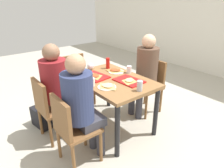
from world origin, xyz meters
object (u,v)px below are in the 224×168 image
at_px(person_in_brown_jacket, 81,102).
at_px(paper_plate_near_edge, 107,87).
at_px(chair_left_end, 77,76).
at_px(person_far_side, 145,69).
at_px(pizza_slice_b, 129,80).
at_px(tray_red_far, 129,81).
at_px(condiment_bottle, 108,63).
at_px(tray_red_near, 95,76).
at_px(pizza_slice_d, 107,86).
at_px(pizza_slice_a, 95,76).
at_px(main_table, 112,86).
at_px(person_in_red, 58,85).
at_px(paper_plate_center, 116,72).
at_px(handbag, 41,117).
at_px(chair_near_right, 71,127).
at_px(pizza_slice_c, 115,70).
at_px(chair_near_left, 49,106).
at_px(plastic_cup_a, 129,69).
at_px(foil_bundle, 91,66).
at_px(plastic_cup_b, 92,82).
at_px(soda_can, 140,86).

height_order(person_in_brown_jacket, paper_plate_near_edge, person_in_brown_jacket).
xyz_separation_m(chair_left_end, person_far_side, (0.95, 0.63, 0.25)).
relative_size(person_in_brown_jacket, pizza_slice_b, 5.24).
height_order(tray_red_far, condiment_bottle, condiment_bottle).
height_order(tray_red_near, pizza_slice_b, pizza_slice_b).
bearing_deg(paper_plate_near_edge, pizza_slice_d, 69.15).
bearing_deg(pizza_slice_a, tray_red_near, 161.63).
height_order(person_far_side, pizza_slice_b, person_far_side).
bearing_deg(main_table, pizza_slice_a, -141.52).
distance_m(person_in_red, paper_plate_center, 0.85).
relative_size(person_far_side, paper_plate_near_edge, 5.64).
relative_size(paper_plate_near_edge, handbag, 0.69).
xyz_separation_m(chair_left_end, paper_plate_center, (0.78, 0.21, 0.26)).
relative_size(tray_red_near, pizza_slice_d, 1.63).
height_order(pizza_slice_d, handbag, pizza_slice_d).
relative_size(paper_plate_near_edge, pizza_slice_d, 0.99).
bearing_deg(chair_near_right, handbag, -179.03).
height_order(pizza_slice_a, pizza_slice_c, pizza_slice_a).
height_order(paper_plate_near_edge, pizza_slice_d, pizza_slice_d).
bearing_deg(chair_near_left, person_in_brown_jacket, 13.93).
xyz_separation_m(main_table, plastic_cup_a, (-0.03, 0.33, 0.15)).
distance_m(paper_plate_near_edge, pizza_slice_c, 0.56).
xyz_separation_m(tray_red_far, pizza_slice_c, (-0.40, 0.10, 0.01)).
relative_size(pizza_slice_d, foil_bundle, 2.21).
bearing_deg(person_in_red, foil_bundle, 107.91).
bearing_deg(person_far_side, plastic_cup_a, -95.33).
xyz_separation_m(person_in_brown_jacket, plastic_cup_b, (-0.25, 0.30, 0.06)).
relative_size(person_far_side, tray_red_near, 3.45).
height_order(chair_near_left, handbag, chair_near_left).
bearing_deg(chair_left_end, chair_near_left, -49.13).
height_order(chair_left_end, person_in_red, person_in_red).
xyz_separation_m(chair_near_right, paper_plate_center, (-0.45, 0.98, 0.26)).
bearing_deg(chair_near_left, paper_plate_near_edge, 51.04).
relative_size(tray_red_near, pizza_slice_a, 1.51).
relative_size(tray_red_near, paper_plate_near_edge, 1.64).
distance_m(chair_near_right, pizza_slice_d, 0.64).
xyz_separation_m(main_table, chair_near_right, (0.28, -0.77, -0.15)).
bearing_deg(pizza_slice_b, condiment_bottle, 169.07).
distance_m(chair_near_right, pizza_slice_b, 0.91).
distance_m(chair_near_left, plastic_cup_a, 1.17).
relative_size(person_in_red, paper_plate_near_edge, 5.64).
relative_size(chair_near_left, plastic_cup_a, 8.30).
bearing_deg(person_in_red, tray_red_far, 57.27).
relative_size(person_in_brown_jacket, pizza_slice_a, 5.21).
bearing_deg(chair_near_right, paper_plate_near_edge, 101.43).
xyz_separation_m(main_table, pizza_slice_b, (0.22, 0.10, 0.13)).
xyz_separation_m(plastic_cup_a, soda_can, (0.51, -0.31, 0.01)).
bearing_deg(person_in_brown_jacket, paper_plate_center, 118.18).
relative_size(chair_near_left, paper_plate_near_edge, 3.77).
bearing_deg(plastic_cup_a, pizza_slice_b, -42.25).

